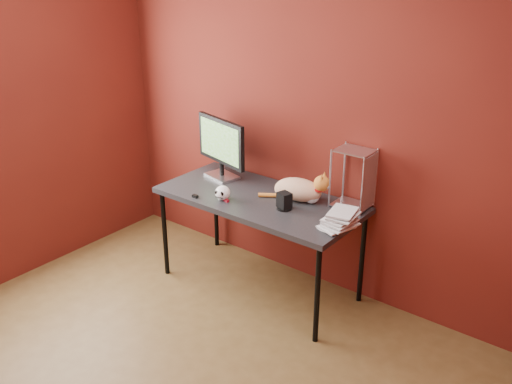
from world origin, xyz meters
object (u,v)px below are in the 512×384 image
Objects in this scene: skull_mug at (223,193)px; speaker at (284,202)px; monitor at (221,145)px; book_stack at (336,129)px; desk at (259,204)px; cat at (299,189)px.

speaker is at bearing 8.54° from skull_mug.
monitor is at bearing -177.85° from speaker.
speaker is at bearing 179.64° from book_stack.
cat reaches higher than desk.
speaker is (0.00, -0.19, -0.03)m from cat.
book_stack reaches higher than cat.
cat is 0.70m from book_stack.
skull_mug reaches higher than desk.
cat is 0.54m from skull_mug.
speaker is 0.70m from book_stack.
cat is (0.72, 0.00, -0.18)m from monitor.
cat is at bearing 153.40° from book_stack.
monitor is 0.78m from speaker.
speaker is at bearing -12.26° from desk.
desk is at bearing 38.51° from skull_mug.
monitor is 1.09× the size of cat.
skull_mug is 1.01m from book_stack.
desk is 12.38× the size of speaker.
skull_mug is at bearing -145.54° from speaker.
skull_mug is at bearing -34.74° from monitor.
cat is 0.19m from speaker.
monitor reaches higher than cat.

